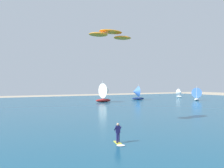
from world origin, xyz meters
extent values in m
cube|color=navy|center=(0.00, 49.85, 0.05)|extent=(160.00, 90.00, 0.10)
cube|color=yellow|center=(-0.77, 17.53, 0.12)|extent=(0.81, 1.47, 0.05)
cylinder|color=#19194C|center=(-0.94, 17.39, 0.55)|extent=(0.14, 0.14, 0.80)
cylinder|color=#19194C|center=(-0.61, 17.67, 0.55)|extent=(0.14, 0.14, 0.80)
cube|color=#19194C|center=(-0.77, 17.53, 1.25)|extent=(0.41, 0.31, 0.60)
sphere|color=tan|center=(-0.77, 17.53, 1.66)|extent=(0.22, 0.22, 0.22)
cylinder|color=#19194C|center=(-0.96, 17.67, 1.30)|extent=(0.22, 0.51, 0.39)
cylinder|color=#19194C|center=(-0.54, 17.55, 1.30)|extent=(0.22, 0.51, 0.39)
ellipsoid|color=white|center=(-1.03, 16.62, 0.14)|extent=(0.84, 0.77, 0.08)
ellipsoid|color=orange|center=(3.62, 26.81, 11.44)|extent=(3.51, 2.41, 0.38)
ellipsoid|color=orange|center=(1.79, 26.55, 10.90)|extent=(2.65, 2.28, 0.38)
ellipsoid|color=orange|center=(5.45, 27.08, 10.90)|extent=(2.65, 2.28, 0.38)
ellipsoid|color=silver|center=(54.32, 68.07, 0.37)|extent=(1.17, 2.94, 0.54)
cylinder|color=silver|center=(54.32, 68.21, 2.09)|extent=(0.09, 0.09, 2.89)
cone|color=white|center=(54.28, 67.57, 1.94)|extent=(2.50, 1.41, 2.43)
ellipsoid|color=navy|center=(33.11, 63.42, 0.47)|extent=(4.15, 2.34, 0.74)
cylinder|color=silver|center=(33.29, 63.37, 2.80)|extent=(0.12, 0.12, 3.93)
cone|color=#3F72CC|center=(32.46, 63.59, 2.60)|extent=(2.53, 3.64, 3.30)
ellipsoid|color=maroon|center=(19.38, 59.75, 0.55)|extent=(4.95, 2.31, 0.89)
cylinder|color=silver|center=(19.16, 59.72, 3.37)|extent=(0.15, 0.15, 4.76)
cone|color=silver|center=(20.19, 59.87, 3.14)|extent=(2.64, 4.26, 4.00)
ellipsoid|color=white|center=(46.11, 52.19, 0.43)|extent=(3.63, 2.88, 0.66)
cylinder|color=silver|center=(45.97, 52.11, 2.52)|extent=(0.11, 0.11, 3.52)
cone|color=#3F72CC|center=(46.62, 52.51, 2.34)|extent=(2.87, 3.32, 2.96)
camera|label=1|loc=(-11.45, -0.75, 5.07)|focal=40.85mm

